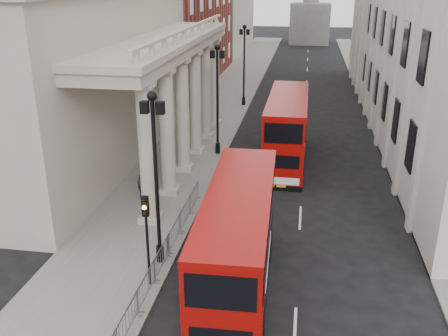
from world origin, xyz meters
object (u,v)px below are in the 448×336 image
(bus_near, at_px, (238,242))
(pedestrian_b, at_px, (148,167))
(lamp_post_mid, at_px, (217,93))
(lamp_post_north, at_px, (244,60))
(lamp_post_south, at_px, (156,168))
(pedestrian_c, at_px, (196,127))
(traffic_light, at_px, (146,225))
(bus_far, at_px, (287,128))
(pedestrian_a, at_px, (142,183))

(bus_near, distance_m, pedestrian_b, 13.96)
(lamp_post_mid, xyz_separation_m, lamp_post_north, (0.00, 16.00, 0.00))
(lamp_post_south, distance_m, pedestrian_b, 11.18)
(lamp_post_mid, bearing_deg, pedestrian_c, 123.98)
(traffic_light, xyz_separation_m, pedestrian_b, (-3.75, 11.86, -2.04))
(traffic_light, bearing_deg, bus_far, 73.36)
(lamp_post_north, bearing_deg, bus_far, -72.35)
(lamp_post_south, relative_size, lamp_post_north, 1.00)
(lamp_post_north, distance_m, bus_far, 17.61)
(pedestrian_b, distance_m, pedestrian_c, 9.98)
(pedestrian_c, bearing_deg, lamp_post_north, 74.96)
(bus_near, bearing_deg, pedestrian_a, 127.15)
(lamp_post_south, bearing_deg, pedestrian_b, 110.38)
(lamp_post_south, bearing_deg, pedestrian_a, 113.96)
(pedestrian_b, relative_size, pedestrian_c, 1.06)
(bus_near, distance_m, pedestrian_a, 11.53)
(traffic_light, relative_size, bus_near, 0.39)
(bus_near, bearing_deg, bus_far, 83.87)
(pedestrian_a, bearing_deg, lamp_post_north, 85.18)
(pedestrian_b, bearing_deg, lamp_post_north, -104.01)
(lamp_post_north, bearing_deg, pedestrian_a, -97.28)
(lamp_post_mid, distance_m, traffic_light, 18.11)
(traffic_light, height_order, pedestrian_c, traffic_light)
(pedestrian_b, height_order, pedestrian_c, pedestrian_b)
(lamp_post_south, distance_m, bus_far, 16.41)
(pedestrian_b, xyz_separation_m, pedestrian_c, (1.13, 9.91, -0.05))
(lamp_post_south, bearing_deg, traffic_light, -87.16)
(pedestrian_a, bearing_deg, bus_far, 46.60)
(traffic_light, xyz_separation_m, bus_near, (3.92, 0.28, -0.61))
(bus_far, height_order, pedestrian_a, bus_far)
(lamp_post_mid, distance_m, bus_near, 18.35)
(lamp_post_north, xyz_separation_m, traffic_light, (0.10, -34.02, -1.80))
(pedestrian_a, bearing_deg, lamp_post_south, -63.58)
(pedestrian_c, bearing_deg, bus_near, -76.42)
(pedestrian_b, bearing_deg, bus_near, 118.91)
(bus_far, xyz_separation_m, pedestrian_c, (-7.82, 4.39, -1.58))
(bus_near, distance_m, pedestrian_c, 22.51)
(bus_far, height_order, pedestrian_b, bus_far)
(lamp_post_south, height_order, traffic_light, lamp_post_south)
(lamp_post_mid, distance_m, pedestrian_c, 5.97)
(traffic_light, xyz_separation_m, pedestrian_a, (-3.28, 9.16, -2.09))
(pedestrian_a, bearing_deg, bus_near, -48.51)
(lamp_post_mid, height_order, bus_near, lamp_post_mid)
(lamp_post_mid, relative_size, pedestrian_a, 4.65)
(bus_far, relative_size, pedestrian_b, 6.09)
(bus_far, bearing_deg, lamp_post_mid, 173.26)
(bus_far, xyz_separation_m, pedestrian_a, (-8.47, -8.22, -1.57))
(pedestrian_a, bearing_deg, traffic_light, -67.87)
(lamp_post_north, relative_size, bus_near, 0.75)
(lamp_post_south, distance_m, bus_near, 5.00)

